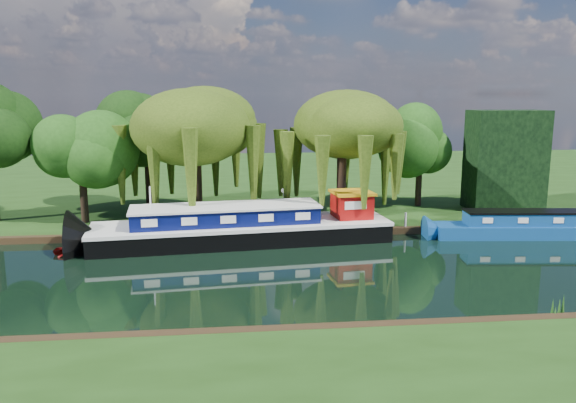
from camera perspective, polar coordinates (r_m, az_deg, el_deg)
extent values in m
plane|color=black|center=(31.13, 0.50, -7.33)|extent=(120.00, 120.00, 0.00)
cube|color=#19360E|center=(64.18, -2.90, 2.35)|extent=(120.00, 52.00, 0.45)
cube|color=black|center=(37.51, -4.65, -3.42)|extent=(19.86, 6.35, 1.30)
cube|color=silver|center=(37.33, -4.67, -2.29)|extent=(19.97, 6.45, 0.24)
cube|color=#070D43|center=(37.07, -6.35, -1.39)|extent=(12.36, 4.37, 1.03)
cube|color=silver|center=(36.95, -6.36, -0.51)|extent=(12.59, 4.61, 0.13)
cube|color=maroon|center=(38.79, 6.50, -0.40)|extent=(2.62, 2.62, 1.63)
cube|color=orange|center=(38.62, 6.52, 0.91)|extent=(2.92, 2.92, 0.17)
cylinder|color=silver|center=(36.78, -13.78, -0.49)|extent=(0.11, 0.11, 2.60)
cube|color=navy|center=(42.36, 23.72, -2.81)|extent=(13.81, 3.60, 1.02)
cube|color=navy|center=(42.16, 23.82, -1.57)|extent=(9.67, 2.63, 0.85)
cube|color=black|center=(42.07, 23.87, -0.93)|extent=(9.80, 2.76, 0.11)
cube|color=silver|center=(40.02, 19.64, -1.84)|extent=(0.68, 0.12, 0.36)
cube|color=silver|center=(40.89, 22.79, -1.80)|extent=(0.68, 0.12, 0.36)
cube|color=silver|center=(41.89, 25.80, -1.75)|extent=(0.68, 0.12, 0.36)
imported|color=maroon|center=(37.34, -20.48, -4.93)|extent=(2.92, 2.10, 0.60)
cylinder|color=black|center=(42.70, -9.20, 2.00)|extent=(0.72, 0.72, 5.58)
ellipsoid|color=#2D450E|center=(42.27, -9.36, 7.41)|extent=(7.80, 7.80, 5.04)
cylinder|color=black|center=(41.95, 5.43, 1.69)|extent=(0.74, 0.74, 5.23)
ellipsoid|color=#2D450E|center=(41.52, 5.53, 6.84)|extent=(7.14, 7.14, 4.61)
cylinder|color=black|center=(43.37, -20.13, 1.85)|extent=(0.53, 0.53, 5.94)
ellipsoid|color=#1B4511|center=(43.08, -20.34, 5.04)|extent=(4.86, 4.86, 4.86)
cylinder|color=black|center=(47.85, -14.01, 3.41)|extent=(0.61, 0.61, 6.66)
ellipsoid|color=black|center=(47.59, -14.16, 6.66)|extent=(5.33, 5.33, 5.33)
cylinder|color=black|center=(48.22, 13.18, 2.88)|extent=(0.52, 0.52, 5.61)
ellipsoid|color=#1B4511|center=(47.97, 13.30, 5.60)|extent=(4.49, 4.49, 4.49)
cube|color=black|center=(49.08, 21.22, 3.97)|extent=(6.00, 3.00, 8.00)
cylinder|color=silver|center=(40.89, -0.45, -0.66)|extent=(0.10, 0.10, 2.20)
sphere|color=white|center=(40.66, -0.45, 1.11)|extent=(0.36, 0.36, 0.36)
cylinder|color=silver|center=(39.36, -15.55, -2.41)|extent=(0.16, 0.16, 1.00)
cylinder|color=silver|center=(38.80, -6.78, -2.27)|extent=(0.16, 0.16, 1.00)
cylinder|color=silver|center=(39.30, 3.48, -2.04)|extent=(0.16, 0.16, 1.00)
cylinder|color=silver|center=(40.70, 11.85, -1.81)|extent=(0.16, 0.16, 1.00)
cone|color=#1A4A13|center=(27.56, 26.23, -9.73)|extent=(1.20, 1.20, 1.10)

